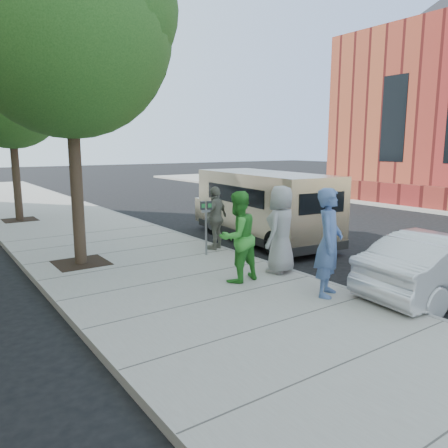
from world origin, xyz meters
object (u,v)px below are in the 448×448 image
at_px(tree_near, 69,25).
at_px(person_striped_polo, 216,218).
at_px(tree_far, 11,91).
at_px(sedan, 447,265).
at_px(person_gray_shirt, 281,229).
at_px(person_officer, 329,243).
at_px(parking_meter, 206,216).
at_px(van, 262,205).
at_px(person_green_shirt, 238,237).

xyz_separation_m(tree_near, person_striped_polo, (3.45, -0.62, -4.54)).
height_order(tree_near, tree_far, tree_near).
relative_size(sedan, person_gray_shirt, 2.03).
xyz_separation_m(sedan, person_officer, (-2.10, 1.13, 0.52)).
xyz_separation_m(sedan, person_gray_shirt, (-1.78, 2.79, 0.47)).
height_order(tree_near, person_gray_shirt, tree_near).
relative_size(tree_near, parking_meter, 5.39).
relative_size(tree_far, van, 1.10).
xyz_separation_m(tree_near, person_gray_shirt, (3.38, -3.30, -4.43)).
bearing_deg(tree_near, sedan, -49.69).
xyz_separation_m(tree_near, person_green_shirt, (2.20, -3.29, -4.46)).
distance_m(sedan, person_green_shirt, 4.10).
bearing_deg(person_green_shirt, person_striped_polo, -121.74).
xyz_separation_m(sedan, person_green_shirt, (-2.96, 2.79, 0.44)).
xyz_separation_m(tree_near, sedan, (5.16, -6.08, -4.90)).
bearing_deg(van, tree_far, 132.42).
bearing_deg(van, person_officer, -110.66).
relative_size(tree_near, tree_far, 1.16).
bearing_deg(person_striped_polo, tree_far, -93.27).
bearing_deg(parking_meter, tree_far, 123.27).
distance_m(sedan, person_gray_shirt, 3.34).
distance_m(van, sedan, 6.08).
height_order(tree_far, person_gray_shirt, tree_far).
bearing_deg(person_striped_polo, van, 169.26).
height_order(parking_meter, sedan, parking_meter).
xyz_separation_m(person_gray_shirt, person_striped_polo, (0.07, 2.68, -0.11)).
bearing_deg(tree_far, van, -53.93).
bearing_deg(person_striped_polo, person_gray_shirt, 62.45).
distance_m(tree_near, person_striped_polo, 5.74).
height_order(tree_far, person_striped_polo, tree_far).
relative_size(parking_meter, person_striped_polo, 0.82).
relative_size(parking_meter, person_gray_shirt, 0.72).
relative_size(tree_near, person_gray_shirt, 3.90).
distance_m(person_officer, person_gray_shirt, 1.69).
distance_m(van, person_green_shirt, 4.68).
height_order(tree_near, van, tree_near).
bearing_deg(person_green_shirt, sedan, 130.08).
bearing_deg(tree_near, person_gray_shirt, -44.25).
bearing_deg(person_gray_shirt, parking_meter, -100.38).
height_order(van, sedan, van).
xyz_separation_m(tree_far, sedan, (5.16, -13.68, -4.24)).
relative_size(tree_near, person_officer, 3.72).
distance_m(tree_far, sedan, 15.23).
bearing_deg(person_officer, sedan, -60.16).
bearing_deg(parking_meter, person_green_shirt, -91.49).
bearing_deg(person_gray_shirt, sedan, 99.07).
relative_size(sedan, person_officer, 1.93).
bearing_deg(sedan, tree_near, 44.93).
xyz_separation_m(tree_far, person_officer, (3.06, -12.56, -3.72)).
height_order(tree_near, person_green_shirt, tree_near).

